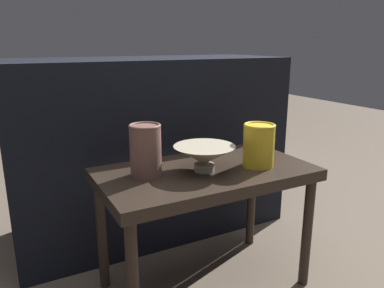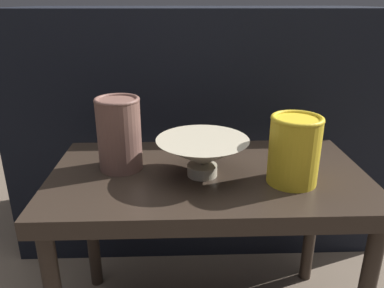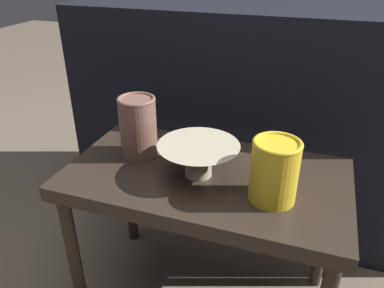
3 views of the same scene
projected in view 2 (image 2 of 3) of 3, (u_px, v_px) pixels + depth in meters
table at (208, 193)px, 0.90m from camera, size 0.74×0.41×0.46m
couch_backdrop at (197, 123)px, 1.41m from camera, size 1.25×0.50×0.82m
bowl at (202, 153)px, 0.85m from camera, size 0.21×0.21×0.09m
vase_textured_left at (119, 133)px, 0.87m from camera, size 0.10×0.10×0.17m
vase_colorful_right at (294, 149)px, 0.81m from camera, size 0.11×0.11×0.15m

